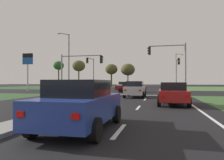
% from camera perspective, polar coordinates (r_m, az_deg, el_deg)
% --- Properties ---
extents(ground_plane, '(200.00, 200.00, 0.00)m').
position_cam_1_polar(ground_plane, '(31.47, 4.33, -3.35)').
color(ground_plane, black).
extents(grass_verge_far_left, '(35.00, 35.00, 0.01)m').
position_cam_1_polar(grass_verge_far_left, '(63.28, -15.57, -1.93)').
color(grass_verge_far_left, '#2D4C28').
rests_on(grass_verge_far_left, ground).
extents(median_island_near, '(1.20, 22.00, 0.14)m').
position_cam_1_polar(median_island_near, '(13.05, -8.41, -6.99)').
color(median_island_near, gray).
rests_on(median_island_near, ground).
extents(median_island_far, '(1.20, 36.00, 0.14)m').
position_cam_1_polar(median_island_far, '(56.29, 8.16, -2.05)').
color(median_island_far, gray).
rests_on(median_island_far, ground).
extents(lane_dash_near, '(0.14, 2.00, 0.01)m').
position_cam_1_polar(lane_dash_near, '(6.62, 2.00, -13.91)').
color(lane_dash_near, silver).
rests_on(lane_dash_near, ground).
extents(lane_dash_second, '(0.14, 2.00, 0.01)m').
position_cam_1_polar(lane_dash_second, '(12.47, 7.30, -7.59)').
color(lane_dash_second, silver).
rests_on(lane_dash_second, ground).
extents(lane_dash_third, '(0.14, 2.00, 0.01)m').
position_cam_1_polar(lane_dash_third, '(18.42, 9.16, -5.31)').
color(lane_dash_third, silver).
rests_on(lane_dash_third, ground).
extents(edge_line_right, '(0.14, 24.00, 0.01)m').
position_cam_1_polar(edge_line_right, '(13.33, 22.23, -7.10)').
color(edge_line_right, silver).
rests_on(edge_line_right, ground).
extents(stop_bar_near, '(6.40, 0.50, 0.01)m').
position_cam_1_polar(stop_bar_near, '(24.14, 10.78, -4.18)').
color(stop_bar_near, silver).
rests_on(stop_bar_near, ground).
extents(crosswalk_bar_near, '(0.70, 2.80, 0.01)m').
position_cam_1_polar(crosswalk_bar_near, '(28.20, -10.30, -3.66)').
color(crosswalk_bar_near, silver).
rests_on(crosswalk_bar_near, ground).
extents(crosswalk_bar_second, '(0.70, 2.80, 0.01)m').
position_cam_1_polar(crosswalk_bar_second, '(27.77, -8.11, -3.71)').
color(crosswalk_bar_second, silver).
rests_on(crosswalk_bar_second, ground).
extents(crosswalk_bar_third, '(0.70, 2.80, 0.01)m').
position_cam_1_polar(crosswalk_bar_third, '(27.38, -5.86, -3.76)').
color(crosswalk_bar_third, silver).
rests_on(crosswalk_bar_third, ground).
extents(crosswalk_bar_fourth, '(0.70, 2.80, 0.01)m').
position_cam_1_polar(crosswalk_bar_fourth, '(27.03, -3.55, -3.80)').
color(crosswalk_bar_fourth, silver).
rests_on(crosswalk_bar_fourth, ground).
extents(crosswalk_bar_fifth, '(0.70, 2.80, 0.01)m').
position_cam_1_polar(crosswalk_bar_fifth, '(26.73, -1.18, -3.84)').
color(crosswalk_bar_fifth, silver).
rests_on(crosswalk_bar_fifth, ground).
extents(crosswalk_bar_sixth, '(0.70, 2.80, 0.01)m').
position_cam_1_polar(crosswalk_bar_sixth, '(26.47, 1.24, -3.87)').
color(crosswalk_bar_sixth, silver).
rests_on(crosswalk_bar_sixth, ground).
extents(crosswalk_bar_seventh, '(0.70, 2.80, 0.01)m').
position_cam_1_polar(crosswalk_bar_seventh, '(26.26, 3.70, -3.90)').
color(crosswalk_bar_seventh, silver).
rests_on(crosswalk_bar_seventh, ground).
extents(crosswalk_bar_eighth, '(0.70, 2.80, 0.01)m').
position_cam_1_polar(crosswalk_bar_eighth, '(26.10, 6.20, -3.92)').
color(crosswalk_bar_eighth, silver).
rests_on(crosswalk_bar_eighth, ground).
extents(car_grey_near, '(1.99, 4.58, 1.59)m').
position_cam_1_polar(car_grey_near, '(53.10, 5.33, -1.34)').
color(car_grey_near, slate).
rests_on(car_grey_near, ground).
extents(car_silver_second, '(1.99, 4.25, 1.61)m').
position_cam_1_polar(car_silver_second, '(20.94, 6.44, -2.51)').
color(car_silver_second, '#B7B7BC').
rests_on(car_silver_second, ground).
extents(car_blue_third, '(2.05, 4.18, 1.60)m').
position_cam_1_polar(car_blue_third, '(6.80, -8.65, -6.61)').
color(car_blue_third, navy).
rests_on(car_blue_third, ground).
extents(car_navy_fourth, '(2.04, 4.18, 1.57)m').
position_cam_1_polar(car_navy_fourth, '(60.78, 6.37, -1.25)').
color(car_navy_fourth, '#161E47').
rests_on(car_navy_fourth, ground).
extents(car_red_fifth, '(1.99, 4.14, 1.51)m').
position_cam_1_polar(car_red_fifth, '(14.45, 16.40, -3.56)').
color(car_red_fifth, '#A31919').
rests_on(car_red_fifth, ground).
extents(car_maroon_sixth, '(4.58, 2.07, 1.52)m').
position_cam_1_polar(car_maroon_sixth, '(30.83, 5.22, -1.96)').
color(car_maroon_sixth, maroon).
rests_on(car_maroon_sixth, ground).
extents(car_white_seventh, '(2.01, 4.62, 1.59)m').
position_cam_1_polar(car_white_seventh, '(40.67, 3.17, -1.58)').
color(car_white_seventh, silver).
rests_on(car_white_seventh, ground).
extents(traffic_signal_far_left, '(0.32, 3.86, 6.08)m').
position_cam_1_polar(traffic_signal_far_left, '(38.49, -5.74, 3.28)').
color(traffic_signal_far_left, gray).
rests_on(traffic_signal_far_left, ground).
extents(traffic_signal_near_left, '(5.67, 0.32, 5.11)m').
position_cam_1_polar(traffic_signal_near_left, '(26.57, -9.52, 3.90)').
color(traffic_signal_near_left, gray).
rests_on(traffic_signal_near_left, ground).
extents(traffic_signal_near_right, '(4.34, 0.32, 5.98)m').
position_cam_1_polar(traffic_signal_near_right, '(24.64, 16.19, 5.39)').
color(traffic_signal_near_right, gray).
rests_on(traffic_signal_near_right, ground).
extents(traffic_signal_far_right, '(0.32, 5.35, 5.45)m').
position_cam_1_polar(traffic_signal_far_right, '(35.87, 17.57, 3.09)').
color(traffic_signal_far_right, gray).
rests_on(traffic_signal_far_right, ground).
extents(street_lamp_second, '(1.25, 1.70, 8.69)m').
position_cam_1_polar(street_lamp_second, '(31.41, -12.12, 5.52)').
color(street_lamp_second, gray).
rests_on(street_lamp_second, ground).
extents(street_lamp_third, '(2.03, 1.61, 8.12)m').
position_cam_1_polar(street_lamp_third, '(49.85, 17.47, 3.00)').
color(street_lamp_third, gray).
rests_on(street_lamp_third, ground).
extents(pedestrian_at_median, '(0.34, 0.34, 1.77)m').
position_cam_1_polar(pedestrian_at_median, '(43.15, 6.74, -0.98)').
color(pedestrian_at_median, '#4C4C4C').
rests_on(pedestrian_at_median, median_island_far).
extents(fuel_price_totem, '(1.80, 0.24, 6.27)m').
position_cam_1_polar(fuel_price_totem, '(36.90, -22.31, 4.23)').
color(fuel_price_totem, silver).
rests_on(fuel_price_totem, ground).
extents(treeline_near, '(3.27, 3.27, 8.17)m').
position_cam_1_polar(treeline_near, '(67.48, -14.55, 3.82)').
color(treeline_near, '#423323').
rests_on(treeline_near, ground).
extents(treeline_second, '(3.80, 3.80, 7.95)m').
position_cam_1_polar(treeline_second, '(61.95, -9.19, 3.84)').
color(treeline_second, '#423323').
rests_on(treeline_second, ground).
extents(treeline_third, '(3.76, 3.76, 7.06)m').
position_cam_1_polar(treeline_third, '(63.06, -0.18, 2.95)').
color(treeline_third, '#423323').
rests_on(treeline_third, ground).
extents(treeline_fourth, '(4.15, 4.15, 7.01)m').
position_cam_1_polar(treeline_fourth, '(61.52, 4.43, 2.88)').
color(treeline_fourth, '#423323').
rests_on(treeline_fourth, ground).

